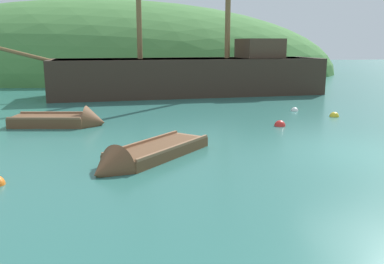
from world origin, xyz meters
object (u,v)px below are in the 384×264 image
at_px(rowboat_far, 142,158).
at_px(rowboat_near_dock, 66,122).
at_px(buoy_red, 280,126).
at_px(sailing_ship, 191,81).
at_px(buoy_white, 295,111).
at_px(buoy_yellow, 334,117).

bearing_deg(rowboat_far, rowboat_near_dock, -111.95).
xyz_separation_m(rowboat_far, buoy_red, (5.00, 3.88, -0.08)).
distance_m(rowboat_far, buoy_red, 6.33).
distance_m(sailing_ship, buoy_white, 7.46).
xyz_separation_m(buoy_yellow, buoy_red, (-2.84, -1.54, 0.00)).
relative_size(buoy_yellow, buoy_red, 0.94).
relative_size(sailing_ship, rowboat_far, 4.92).
height_order(sailing_ship, rowboat_far, sailing_ship).
bearing_deg(rowboat_near_dock, rowboat_far, -54.75).
xyz_separation_m(sailing_ship, buoy_white, (3.64, -6.46, -0.78)).
bearing_deg(buoy_red, buoy_white, 60.09).
bearing_deg(buoy_yellow, buoy_white, 123.28).
height_order(sailing_ship, rowboat_near_dock, sailing_ship).
xyz_separation_m(sailing_ship, rowboat_far, (-3.16, -13.46, -0.70)).
xyz_separation_m(rowboat_far, buoy_yellow, (7.84, 5.42, -0.08)).
bearing_deg(buoy_red, rowboat_far, -142.21).
relative_size(sailing_ship, buoy_red, 44.70).
bearing_deg(rowboat_near_dock, buoy_yellow, 10.42).
bearing_deg(buoy_white, buoy_yellow, -56.72).
distance_m(rowboat_far, buoy_yellow, 9.53).
height_order(rowboat_near_dock, buoy_white, rowboat_near_dock).
relative_size(buoy_white, buoy_yellow, 0.84).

